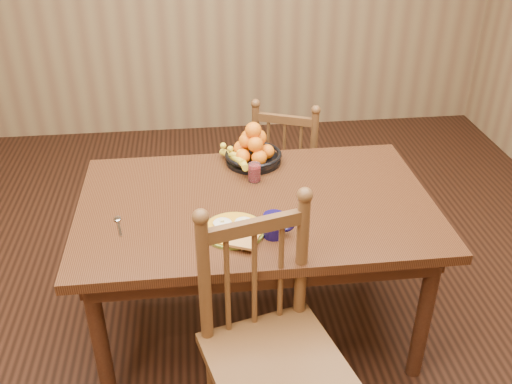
{
  "coord_description": "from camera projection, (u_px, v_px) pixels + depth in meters",
  "views": [
    {
      "loc": [
        -0.25,
        -2.18,
        2.11
      ],
      "look_at": [
        0.0,
        0.0,
        0.8
      ],
      "focal_mm": 40.0,
      "sensor_mm": 36.0,
      "label": 1
    }
  ],
  "objects": [
    {
      "name": "spoon",
      "position": [
        118.0,
        222.0,
        2.43
      ],
      "size": [
        0.05,
        0.16,
        0.01
      ],
      "rotation": [
        0.0,
        0.0,
        0.2
      ],
      "color": "silver",
      "rests_on": "dining_table"
    },
    {
      "name": "dining_table",
      "position": [
        256.0,
        217.0,
        2.62
      ],
      "size": [
        1.6,
        1.0,
        0.75
      ],
      "color": "black",
      "rests_on": "ground"
    },
    {
      "name": "breakfast_plate",
      "position": [
        234.0,
        230.0,
        2.37
      ],
      "size": [
        0.26,
        0.3,
        0.04
      ],
      "color": "#59601E",
      "rests_on": "dining_table"
    },
    {
      "name": "chair_near",
      "position": [
        270.0,
        349.0,
        2.13
      ],
      "size": [
        0.58,
        0.56,
        1.05
      ],
      "rotation": [
        0.0,
        0.0,
        0.26
      ],
      "color": "#503218",
      "rests_on": "ground"
    },
    {
      "name": "room",
      "position": [
        256.0,
        74.0,
        2.27
      ],
      "size": [
        4.52,
        5.02,
        2.72
      ],
      "color": "black",
      "rests_on": "ground"
    },
    {
      "name": "chair_far",
      "position": [
        288.0,
        170.0,
        3.47
      ],
      "size": [
        0.53,
        0.52,
        0.91
      ],
      "rotation": [
        0.0,
        0.0,
        2.76
      ],
      "color": "#503218",
      "rests_on": "ground"
    },
    {
      "name": "fork",
      "position": [
        236.0,
        237.0,
        2.34
      ],
      "size": [
        0.06,
        0.18,
        0.0
      ],
      "rotation": [
        0.0,
        0.0,
        0.3
      ],
      "color": "silver",
      "rests_on": "dining_table"
    },
    {
      "name": "juice_glass",
      "position": [
        254.0,
        173.0,
        2.72
      ],
      "size": [
        0.06,
        0.06,
        0.09
      ],
      "color": "silver",
      "rests_on": "dining_table"
    },
    {
      "name": "coffee_mug",
      "position": [
        275.0,
        225.0,
        2.33
      ],
      "size": [
        0.13,
        0.09,
        0.1
      ],
      "color": "#0F0A37",
      "rests_on": "dining_table"
    },
    {
      "name": "fruit_bowl",
      "position": [
        252.0,
        151.0,
        2.87
      ],
      "size": [
        0.32,
        0.32,
        0.22
      ],
      "color": "black",
      "rests_on": "dining_table"
    }
  ]
}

